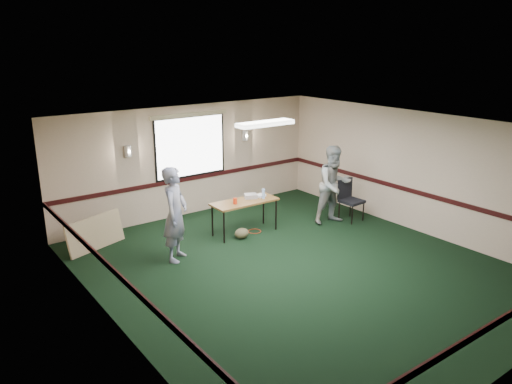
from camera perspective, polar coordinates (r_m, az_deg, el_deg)
ground at (r=9.64m, az=4.65°, el=-8.66°), size 8.00×8.00×0.00m
room_shell at (r=10.70m, az=-2.63°, el=2.98°), size 8.00×8.02×8.00m
folding_table at (r=11.06m, az=-1.31°, el=-1.29°), size 1.52×0.64×0.76m
projector at (r=11.23m, az=-0.62°, el=-0.46°), size 0.34×0.31×0.09m
game_console at (r=11.32m, az=0.51°, el=-0.41°), size 0.24×0.21×0.05m
red_cup at (r=10.83m, az=-2.41°, el=-1.03°), size 0.09×0.09×0.13m
water_bottle at (r=11.17m, az=0.86°, el=-0.21°), size 0.07×0.07×0.22m
duffel_bag at (r=10.94m, az=-1.65°, el=-4.75°), size 0.36×0.29×0.23m
cable_coil at (r=11.35m, az=-0.16°, el=-4.51°), size 0.34×0.34×0.02m
folded_table at (r=10.86m, az=-17.89°, el=-4.48°), size 1.33×0.63×0.69m
conference_chair at (r=12.15m, az=10.56°, el=-0.50°), size 0.50×0.52×0.99m
person_left at (r=9.77m, az=-9.21°, el=-2.52°), size 0.81×0.79×1.88m
person_right at (r=11.78m, az=8.91°, el=0.81°), size 1.01×0.85×1.86m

